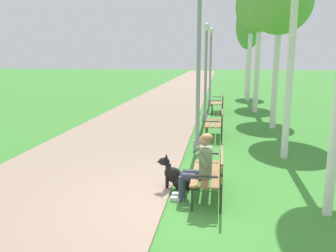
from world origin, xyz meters
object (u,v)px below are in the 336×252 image
park_bench_near (211,170)px  person_seated_on_near_bench (200,164)px  birch_tree_third (280,3)px  birch_tree_fourth (260,2)px  lamp_post_mid (206,71)px  park_bench_far (219,101)px  birch_tree_fifth (252,6)px  lamp_post_near (199,62)px  birch_tree_sixth (249,25)px  park_bench_mid (216,121)px  dog_black (176,176)px  lamp_post_far (210,66)px

park_bench_near → person_seated_on_near_bench: person_seated_on_near_bench is taller
birch_tree_third → birch_tree_fourth: birch_tree_fourth is taller
lamp_post_mid → birch_tree_third: (2.50, -1.05, 2.35)m
park_bench_far → lamp_post_mid: 2.76m
park_bench_near → birch_tree_fifth: 15.08m
lamp_post_near → birch_tree_sixth: birch_tree_sixth is taller
park_bench_mid → lamp_post_near: (-0.49, -1.78, 1.90)m
park_bench_mid → dog_black: 4.68m
lamp_post_far → park_bench_near: bearing=-88.1°
park_bench_far → birch_tree_third: size_ratio=0.28×
park_bench_far → birch_tree_fourth: 4.68m
lamp_post_near → birch_tree_sixth: (2.32, 14.47, 2.12)m
lamp_post_mid → dog_black: bearing=-91.8°
lamp_post_mid → birch_tree_third: 3.59m
person_seated_on_near_bench → dog_black: (-0.48, 0.46, -0.42)m
park_bench_mid → birch_tree_sixth: birch_tree_sixth is taller
park_bench_mid → lamp_post_mid: size_ratio=0.39×
person_seated_on_near_bench → lamp_post_mid: lamp_post_mid is taller
park_bench_far → birch_tree_fourth: birch_tree_fourth is taller
park_bench_near → birch_tree_third: 7.83m
park_bench_far → dog_black: size_ratio=1.80×
person_seated_on_near_bench → park_bench_mid: bearing=87.3°
birch_tree_sixth → dog_black: bearing=-98.4°
park_bench_near → dog_black: size_ratio=1.80×
dog_black → birch_tree_sixth: (2.55, 17.32, 4.28)m
park_bench_far → dog_black: 9.63m
lamp_post_near → birch_tree_third: size_ratio=0.86×
lamp_post_near → lamp_post_mid: (0.01, 4.48, -0.43)m
park_bench_far → park_bench_near: bearing=-90.5°
dog_black → birch_tree_fifth: 15.03m
dog_black → lamp_post_near: lamp_post_near is taller
person_seated_on_near_bench → lamp_post_far: bearing=90.9°
park_bench_near → lamp_post_mid: size_ratio=0.39×
lamp_post_near → dog_black: bearing=-94.5°
lamp_post_near → birch_tree_third: bearing=53.8°
birch_tree_sixth → birch_tree_fifth: bearing=-92.2°
birch_tree_third → birch_tree_fifth: birch_tree_fifth is taller
dog_black → lamp_post_mid: 7.53m
birch_tree_fifth → park_bench_near: bearing=-96.9°
birch_tree_sixth → park_bench_near: bearing=-96.0°
park_bench_far → person_seated_on_near_bench: size_ratio=1.20×
park_bench_far → birch_tree_third: 5.43m
lamp_post_far → birch_tree_fifth: 4.40m
birch_tree_third → birch_tree_fifth: size_ratio=0.79×
lamp_post_mid → birch_tree_fifth: bearing=71.8°
dog_black → person_seated_on_near_bench: bearing=-43.6°
park_bench_near → person_seated_on_near_bench: bearing=-134.2°
person_seated_on_near_bench → birch_tree_fourth: 11.26m
park_bench_far → lamp_post_far: bearing=102.3°
dog_black → birch_tree_sixth: size_ratio=0.14×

